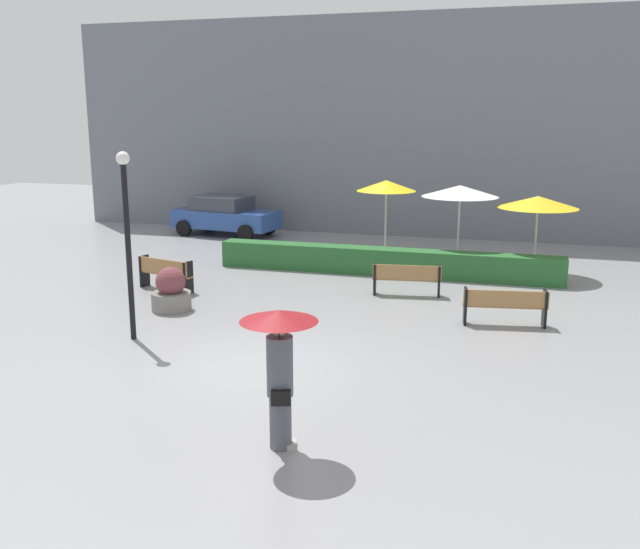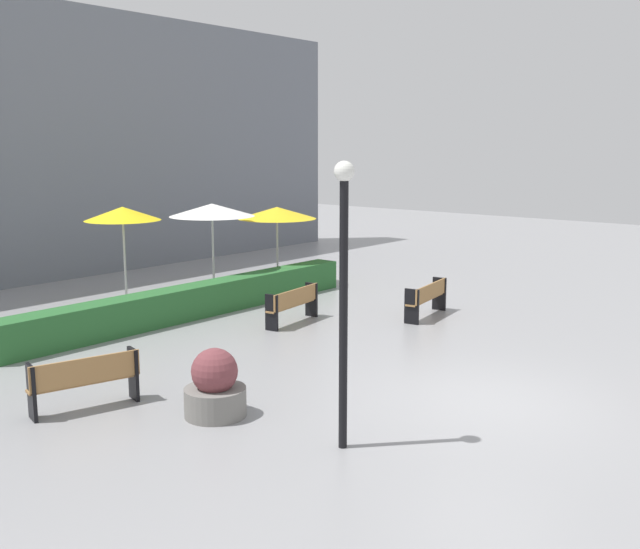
{
  "view_description": "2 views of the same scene",
  "coord_description": "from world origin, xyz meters",
  "px_view_note": "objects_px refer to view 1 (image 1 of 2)",
  "views": [
    {
      "loc": [
        4.97,
        -12.16,
        4.73
      ],
      "look_at": [
        0.1,
        4.07,
        0.89
      ],
      "focal_mm": 39.7,
      "sensor_mm": 36.0,
      "label": 1
    },
    {
      "loc": [
        -10.8,
        -5.35,
        4.2
      ],
      "look_at": [
        0.58,
        4.12,
        1.59
      ],
      "focal_mm": 41.21,
      "sensor_mm": 36.0,
      "label": 2
    }
  ],
  "objects_px": {
    "planter_pot": "(171,292)",
    "bench_back_row": "(407,277)",
    "patio_umbrella_yellow": "(386,186)",
    "patio_umbrella_white": "(460,191)",
    "lamp_post": "(127,227)",
    "bench_far_right": "(505,304)",
    "pedestrian_with_umbrella": "(280,355)",
    "patio_umbrella_yellow_far": "(538,202)",
    "bench_far_left": "(165,272)",
    "parked_car": "(225,215)"
  },
  "relations": [
    {
      "from": "planter_pot",
      "to": "bench_back_row",
      "type": "bearing_deg",
      "value": 30.24
    },
    {
      "from": "bench_back_row",
      "to": "patio_umbrella_yellow",
      "type": "height_order",
      "value": "patio_umbrella_yellow"
    },
    {
      "from": "planter_pot",
      "to": "patio_umbrella_yellow",
      "type": "height_order",
      "value": "patio_umbrella_yellow"
    },
    {
      "from": "patio_umbrella_white",
      "to": "lamp_post",
      "type": "bearing_deg",
      "value": -122.72
    },
    {
      "from": "bench_far_right",
      "to": "pedestrian_with_umbrella",
      "type": "relative_size",
      "value": 0.91
    },
    {
      "from": "bench_far_right",
      "to": "lamp_post",
      "type": "bearing_deg",
      "value": -156.6
    },
    {
      "from": "bench_back_row",
      "to": "pedestrian_with_umbrella",
      "type": "xyz_separation_m",
      "value": [
        -0.21,
        -9.33,
        0.92
      ]
    },
    {
      "from": "bench_far_right",
      "to": "lamp_post",
      "type": "xyz_separation_m",
      "value": [
        -7.62,
        -3.3,
        1.94
      ]
    },
    {
      "from": "bench_far_right",
      "to": "pedestrian_with_umbrella",
      "type": "bearing_deg",
      "value": -111.36
    },
    {
      "from": "lamp_post",
      "to": "patio_umbrella_yellow_far",
      "type": "relative_size",
      "value": 1.68
    },
    {
      "from": "planter_pot",
      "to": "patio_umbrella_yellow",
      "type": "xyz_separation_m",
      "value": [
        3.81,
        7.62,
        2.0
      ]
    },
    {
      "from": "bench_back_row",
      "to": "planter_pot",
      "type": "height_order",
      "value": "planter_pot"
    },
    {
      "from": "patio_umbrella_yellow",
      "to": "bench_far_right",
      "type": "bearing_deg",
      "value": -57.99
    },
    {
      "from": "pedestrian_with_umbrella",
      "to": "lamp_post",
      "type": "bearing_deg",
      "value": 140.61
    },
    {
      "from": "bench_far_right",
      "to": "patio_umbrella_white",
      "type": "bearing_deg",
      "value": 105.92
    },
    {
      "from": "patio_umbrella_yellow",
      "to": "patio_umbrella_white",
      "type": "height_order",
      "value": "patio_umbrella_yellow"
    },
    {
      "from": "bench_far_right",
      "to": "pedestrian_with_umbrella",
      "type": "xyz_separation_m",
      "value": [
        -2.83,
        -7.23,
        0.91
      ]
    },
    {
      "from": "bench_back_row",
      "to": "patio_umbrella_white",
      "type": "relative_size",
      "value": 0.7
    },
    {
      "from": "bench_back_row",
      "to": "planter_pot",
      "type": "bearing_deg",
      "value": -149.76
    },
    {
      "from": "bench_back_row",
      "to": "bench_far_left",
      "type": "height_order",
      "value": "bench_far_left"
    },
    {
      "from": "bench_far_left",
      "to": "patio_umbrella_yellow_far",
      "type": "height_order",
      "value": "patio_umbrella_yellow_far"
    },
    {
      "from": "bench_far_left",
      "to": "patio_umbrella_yellow_far",
      "type": "xyz_separation_m",
      "value": [
        9.71,
        4.86,
        1.68
      ]
    },
    {
      "from": "pedestrian_with_umbrella",
      "to": "lamp_post",
      "type": "relative_size",
      "value": 0.52
    },
    {
      "from": "planter_pot",
      "to": "patio_umbrella_yellow_far",
      "type": "distance_m",
      "value": 10.97
    },
    {
      "from": "patio_umbrella_white",
      "to": "parked_car",
      "type": "xyz_separation_m",
      "value": [
        -9.58,
        3.71,
        -1.62
      ]
    },
    {
      "from": "pedestrian_with_umbrella",
      "to": "patio_umbrella_yellow",
      "type": "distance_m",
      "value": 13.95
    },
    {
      "from": "bench_back_row",
      "to": "parked_car",
      "type": "distance_m",
      "value": 11.48
    },
    {
      "from": "bench_far_left",
      "to": "patio_umbrella_white",
      "type": "height_order",
      "value": "patio_umbrella_white"
    },
    {
      "from": "planter_pot",
      "to": "bench_far_left",
      "type": "bearing_deg",
      "value": 122.82
    },
    {
      "from": "bench_far_left",
      "to": "pedestrian_with_umbrella",
      "type": "relative_size",
      "value": 0.84
    },
    {
      "from": "parked_car",
      "to": "patio_umbrella_yellow_far",
      "type": "bearing_deg",
      "value": -18.6
    },
    {
      "from": "bench_far_right",
      "to": "bench_back_row",
      "type": "bearing_deg",
      "value": 141.39
    },
    {
      "from": "parked_car",
      "to": "patio_umbrella_yellow",
      "type": "bearing_deg",
      "value": -22.97
    },
    {
      "from": "bench_back_row",
      "to": "bench_far_left",
      "type": "bearing_deg",
      "value": -168.55
    },
    {
      "from": "bench_far_right",
      "to": "patio_umbrella_yellow_far",
      "type": "distance_m",
      "value": 5.92
    },
    {
      "from": "pedestrian_with_umbrella",
      "to": "patio_umbrella_yellow",
      "type": "xyz_separation_m",
      "value": [
        -1.31,
        13.85,
        1.04
      ]
    },
    {
      "from": "patio_umbrella_yellow_far",
      "to": "parked_car",
      "type": "relative_size",
      "value": 0.54
    },
    {
      "from": "planter_pot",
      "to": "patio_umbrella_white",
      "type": "height_order",
      "value": "patio_umbrella_white"
    },
    {
      "from": "bench_far_right",
      "to": "parked_car",
      "type": "relative_size",
      "value": 0.44
    },
    {
      "from": "bench_far_right",
      "to": "patio_umbrella_yellow",
      "type": "distance_m",
      "value": 8.04
    },
    {
      "from": "lamp_post",
      "to": "patio_umbrella_yellow",
      "type": "height_order",
      "value": "lamp_post"
    },
    {
      "from": "parked_car",
      "to": "bench_far_right",
      "type": "bearing_deg",
      "value": -40.54
    },
    {
      "from": "bench_far_left",
      "to": "pedestrian_with_umbrella",
      "type": "xyz_separation_m",
      "value": [
        6.27,
        -8.02,
        0.9
      ]
    },
    {
      "from": "lamp_post",
      "to": "patio_umbrella_yellow_far",
      "type": "height_order",
      "value": "lamp_post"
    },
    {
      "from": "bench_far_right",
      "to": "planter_pot",
      "type": "bearing_deg",
      "value": -172.79
    },
    {
      "from": "bench_far_left",
      "to": "bench_back_row",
      "type": "bearing_deg",
      "value": 11.45
    },
    {
      "from": "lamp_post",
      "to": "patio_umbrella_white",
      "type": "xyz_separation_m",
      "value": [
        5.93,
        9.23,
        -0.01
      ]
    },
    {
      "from": "bench_far_right",
      "to": "patio_umbrella_yellow_far",
      "type": "relative_size",
      "value": 0.8
    },
    {
      "from": "bench_far_right",
      "to": "planter_pot",
      "type": "height_order",
      "value": "planter_pot"
    },
    {
      "from": "patio_umbrella_yellow",
      "to": "parked_car",
      "type": "xyz_separation_m",
      "value": [
        -7.13,
        3.02,
        -1.65
      ]
    }
  ]
}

